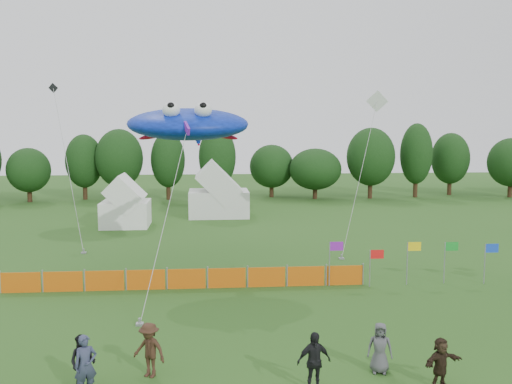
{
  "coord_description": "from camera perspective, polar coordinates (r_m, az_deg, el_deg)",
  "views": [
    {
      "loc": [
        -2.1,
        -18.43,
        7.97
      ],
      "look_at": [
        0.0,
        6.0,
        5.2
      ],
      "focal_mm": 40.0,
      "sensor_mm": 36.0,
      "label": 1
    }
  ],
  "objects": [
    {
      "name": "ground",
      "position": [
        20.19,
        1.52,
        -16.81
      ],
      "size": [
        160.0,
        160.0,
        0.0
      ],
      "primitive_type": "plane",
      "color": "#234C16",
      "rests_on": "ground"
    },
    {
      "name": "spectator_a",
      "position": [
        18.46,
        -16.68,
        -16.28
      ],
      "size": [
        0.79,
        0.68,
        1.85
      ],
      "primitive_type": "imported",
      "rotation": [
        0.0,
        0.0,
        0.41
      ],
      "color": "#313753",
      "rests_on": "ground"
    },
    {
      "name": "small_kite_white",
      "position": [
        37.79,
        11.29,
        5.63
      ],
      "size": [
        3.97,
        4.05,
        10.43
      ],
      "color": "white",
      "rests_on": "ground"
    },
    {
      "name": "stingray_kite",
      "position": [
        30.93,
        -6.69,
        6.72
      ],
      "size": [
        6.67,
        16.45,
        9.32
      ],
      "color": "#0E2FD0",
      "rests_on": "ground"
    },
    {
      "name": "barrier_fence",
      "position": [
        28.84,
        -6.97,
        -8.62
      ],
      "size": [
        17.9,
        0.06,
        1.0
      ],
      "color": "#CB570B",
      "rests_on": "ground"
    },
    {
      "name": "tent_right",
      "position": [
        51.55,
        -3.76,
        -0.3
      ],
      "size": [
        5.43,
        4.34,
        3.83
      ],
      "color": "silver",
      "rests_on": "ground"
    },
    {
      "name": "spectator_e",
      "position": [
        19.66,
        12.28,
        -14.98
      ],
      "size": [
        0.92,
        0.71,
        1.67
      ],
      "primitive_type": "imported",
      "rotation": [
        0.0,
        0.0,
        -0.25
      ],
      "color": "#49494E",
      "rests_on": "ground"
    },
    {
      "name": "spectator_c",
      "position": [
        19.24,
        -10.63,
        -15.26
      ],
      "size": [
        1.33,
        1.14,
        1.78
      ],
      "primitive_type": "imported",
      "rotation": [
        0.0,
        0.0,
        -0.51
      ],
      "color": "#392317",
      "rests_on": "ground"
    },
    {
      "name": "treeline",
      "position": [
        63.58,
        -1.56,
        3.02
      ],
      "size": [
        104.57,
        8.78,
        8.36
      ],
      "color": "#382314",
      "rests_on": "ground"
    },
    {
      "name": "spectator_d",
      "position": [
        18.08,
        5.81,
        -16.52
      ],
      "size": [
        1.16,
        0.68,
        1.85
      ],
      "primitive_type": "imported",
      "rotation": [
        0.0,
        0.0,
        0.22
      ],
      "color": "black",
      "rests_on": "ground"
    },
    {
      "name": "small_kite_dark",
      "position": [
        42.03,
        -18.48,
        3.38
      ],
      "size": [
        4.1,
        8.32,
        11.33
      ],
      "color": "black",
      "rests_on": "ground"
    },
    {
      "name": "flag_row",
      "position": [
        30.46,
        17.02,
        -6.21
      ],
      "size": [
        10.73,
        0.4,
        2.27
      ],
      "color": "gray",
      "rests_on": "ground"
    },
    {
      "name": "spectator_b",
      "position": [
        18.81,
        -16.92,
        -16.03
      ],
      "size": [
        0.97,
        0.83,
        1.73
      ],
      "primitive_type": "imported",
      "rotation": [
        0.0,
        0.0,
        -0.23
      ],
      "color": "black",
      "rests_on": "ground"
    },
    {
      "name": "tent_left",
      "position": [
        47.35,
        -12.91,
        -1.32
      ],
      "size": [
        3.83,
        3.83,
        3.38
      ],
      "color": "white",
      "rests_on": "ground"
    },
    {
      "name": "spectator_f",
      "position": [
        19.17,
        17.99,
        -15.91
      ],
      "size": [
        1.51,
        0.97,
        1.56
      ],
      "primitive_type": "imported",
      "rotation": [
        0.0,
        0.0,
        0.38
      ],
      "color": "black",
      "rests_on": "ground"
    }
  ]
}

